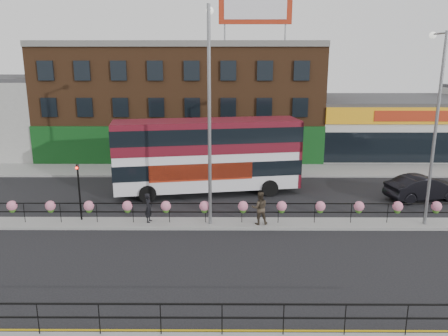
{
  "coord_description": "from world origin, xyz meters",
  "views": [
    {
      "loc": [
        0.13,
        -22.66,
        8.91
      ],
      "look_at": [
        0.0,
        3.0,
        2.5
      ],
      "focal_mm": 35.0,
      "sensor_mm": 36.0,
      "label": 1
    }
  ],
  "objects_px": {
    "car": "(424,188)",
    "lamp_column_west": "(209,99)",
    "lamp_column_east": "(435,113)",
    "pedestrian_a": "(149,208)",
    "pedestrian_b": "(260,208)",
    "double_decker_bus": "(208,149)"
  },
  "relations": [
    {
      "from": "car",
      "to": "lamp_column_west",
      "type": "xyz_separation_m",
      "value": [
        -13.7,
        -4.46,
        6.11
      ]
    },
    {
      "from": "car",
      "to": "lamp_column_east",
      "type": "relative_size",
      "value": 0.51
    },
    {
      "from": "pedestrian_a",
      "to": "pedestrian_b",
      "type": "bearing_deg",
      "value": -84.22
    },
    {
      "from": "pedestrian_a",
      "to": "lamp_column_west",
      "type": "xyz_separation_m",
      "value": [
        3.4,
        0.02,
        5.95
      ]
    },
    {
      "from": "pedestrian_b",
      "to": "lamp_column_west",
      "type": "bearing_deg",
      "value": -11.41
    },
    {
      "from": "pedestrian_a",
      "to": "double_decker_bus",
      "type": "bearing_deg",
      "value": -18.79
    },
    {
      "from": "pedestrian_a",
      "to": "lamp_column_east",
      "type": "distance_m",
      "value": 16.0
    },
    {
      "from": "pedestrian_b",
      "to": "lamp_column_west",
      "type": "xyz_separation_m",
      "value": [
        -2.69,
        0.31,
        5.85
      ]
    },
    {
      "from": "double_decker_bus",
      "to": "lamp_column_east",
      "type": "bearing_deg",
      "value": -25.99
    },
    {
      "from": "pedestrian_b",
      "to": "lamp_column_east",
      "type": "relative_size",
      "value": 0.18
    },
    {
      "from": "double_decker_bus",
      "to": "pedestrian_b",
      "type": "height_order",
      "value": "double_decker_bus"
    },
    {
      "from": "car",
      "to": "lamp_column_east",
      "type": "xyz_separation_m",
      "value": [
        -1.97,
        -4.49,
        5.37
      ]
    },
    {
      "from": "double_decker_bus",
      "to": "lamp_column_east",
      "type": "distance_m",
      "value": 13.81
    },
    {
      "from": "pedestrian_a",
      "to": "lamp_column_east",
      "type": "relative_size",
      "value": 0.16
    },
    {
      "from": "car",
      "to": "lamp_column_east",
      "type": "distance_m",
      "value": 7.27
    },
    {
      "from": "pedestrian_b",
      "to": "pedestrian_a",
      "type": "bearing_deg",
      "value": -7.61
    },
    {
      "from": "double_decker_bus",
      "to": "pedestrian_b",
      "type": "bearing_deg",
      "value": -63.66
    },
    {
      "from": "double_decker_bus",
      "to": "car",
      "type": "distance_m",
      "value": 14.32
    },
    {
      "from": "pedestrian_a",
      "to": "lamp_column_west",
      "type": "distance_m",
      "value": 6.85
    },
    {
      "from": "lamp_column_west",
      "to": "lamp_column_east",
      "type": "relative_size",
      "value": 1.12
    },
    {
      "from": "double_decker_bus",
      "to": "pedestrian_a",
      "type": "height_order",
      "value": "double_decker_bus"
    },
    {
      "from": "double_decker_bus",
      "to": "lamp_column_east",
      "type": "xyz_separation_m",
      "value": [
        12.1,
        -5.9,
        3.09
      ]
    }
  ]
}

